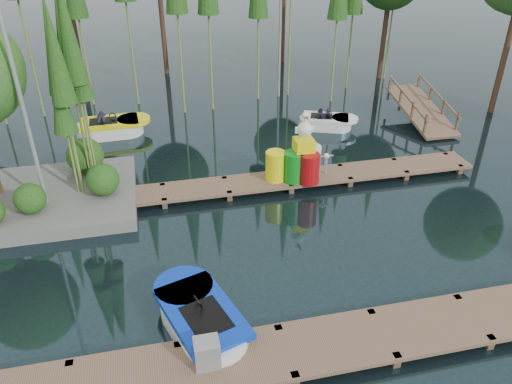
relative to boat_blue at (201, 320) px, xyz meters
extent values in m
plane|color=#1A2C31|center=(1.59, 3.30, -0.29)|extent=(90.00, 90.00, 0.00)
cube|color=brown|center=(1.59, -1.20, -0.04)|extent=(18.00, 1.50, 0.10)
cube|color=brown|center=(-2.71, -0.57, -0.24)|extent=(0.16, 0.16, 0.50)
cube|color=brown|center=(-0.56, -0.57, -0.24)|extent=(0.16, 0.16, 0.50)
cube|color=brown|center=(1.59, -1.83, -0.24)|extent=(0.16, 0.16, 0.50)
cube|color=brown|center=(1.59, -0.57, -0.24)|extent=(0.16, 0.16, 0.50)
cube|color=brown|center=(3.74, -1.83, -0.24)|extent=(0.16, 0.16, 0.50)
cube|color=brown|center=(3.74, -0.57, -0.24)|extent=(0.16, 0.16, 0.50)
cube|color=brown|center=(5.89, -1.83, -0.24)|extent=(0.16, 0.16, 0.50)
cube|color=brown|center=(5.89, -0.57, -0.24)|extent=(0.16, 0.16, 0.50)
cube|color=brown|center=(2.59, 5.80, -0.04)|extent=(15.00, 1.20, 0.10)
cube|color=brown|center=(-4.51, 5.32, -0.24)|extent=(0.16, 0.16, 0.50)
cube|color=brown|center=(-4.51, 6.28, -0.24)|extent=(0.16, 0.16, 0.50)
cube|color=brown|center=(-2.48, 5.32, -0.24)|extent=(0.16, 0.16, 0.50)
cube|color=brown|center=(-2.48, 6.28, -0.24)|extent=(0.16, 0.16, 0.50)
cube|color=brown|center=(-0.45, 5.32, -0.24)|extent=(0.16, 0.16, 0.50)
cube|color=brown|center=(-0.45, 6.28, -0.24)|extent=(0.16, 0.16, 0.50)
cube|color=brown|center=(1.58, 5.32, -0.24)|extent=(0.16, 0.16, 0.50)
cube|color=brown|center=(1.58, 6.28, -0.24)|extent=(0.16, 0.16, 0.50)
cube|color=brown|center=(3.60, 5.32, -0.24)|extent=(0.16, 0.16, 0.50)
cube|color=brown|center=(3.60, 6.28, -0.24)|extent=(0.16, 0.16, 0.50)
cube|color=brown|center=(5.63, 5.32, -0.24)|extent=(0.16, 0.16, 0.50)
cube|color=brown|center=(5.63, 6.28, -0.24)|extent=(0.16, 0.16, 0.50)
cube|color=brown|center=(7.66, 5.32, -0.24)|extent=(0.16, 0.16, 0.50)
cube|color=brown|center=(7.66, 6.28, -0.24)|extent=(0.16, 0.16, 0.50)
cube|color=brown|center=(9.69, 5.32, -0.24)|extent=(0.16, 0.16, 0.50)
cube|color=brown|center=(9.69, 6.28, -0.24)|extent=(0.16, 0.16, 0.50)
cube|color=slate|center=(-4.41, 6.30, -0.11)|extent=(6.20, 4.20, 0.42)
sphere|color=#27561B|center=(-4.21, 5.30, 0.55)|extent=(0.90, 0.90, 0.90)
sphere|color=#27561B|center=(-2.81, 7.50, 0.70)|extent=(1.20, 1.20, 1.20)
sphere|color=#27561B|center=(-2.21, 5.90, 0.60)|extent=(1.00, 1.00, 1.00)
cylinder|color=olive|center=(-2.66, 6.86, 2.67)|extent=(0.07, 0.07, 5.93)
cone|color=#27561B|center=(-2.66, 6.86, 4.75)|extent=(0.70, 0.70, 2.97)
cylinder|color=olive|center=(-2.98, 6.69, 2.54)|extent=(0.07, 0.07, 5.66)
cone|color=#27561B|center=(-2.98, 6.69, 4.52)|extent=(0.70, 0.70, 2.83)
cylinder|color=olive|center=(-2.48, 6.88, 2.32)|extent=(0.07, 0.07, 5.22)
cone|color=#27561B|center=(-2.48, 6.88, 4.15)|extent=(0.70, 0.70, 2.61)
cylinder|color=olive|center=(-2.85, 6.07, 2.47)|extent=(0.07, 0.07, 5.53)
cone|color=#27561B|center=(-2.85, 6.07, 4.41)|extent=(0.70, 0.70, 2.76)
cylinder|color=olive|center=(-3.00, 6.20, 1.71)|extent=(0.07, 0.07, 4.01)
cone|color=#27561B|center=(-3.00, 6.20, 3.12)|extent=(0.70, 0.70, 2.01)
cylinder|color=olive|center=(-2.54, 6.74, 2.76)|extent=(0.07, 0.07, 6.11)
cone|color=#27561B|center=(-2.54, 6.74, 4.90)|extent=(0.70, 0.70, 3.05)
cylinder|color=#422A1C|center=(14.33, 10.20, 2.74)|extent=(0.26, 0.26, 6.06)
cylinder|color=#422A1C|center=(11.58, 15.94, 2.22)|extent=(0.26, 0.26, 5.02)
cylinder|color=#422A1C|center=(7.33, 20.00, 2.36)|extent=(0.26, 0.26, 5.31)
cylinder|color=#422A1C|center=(0.59, 19.33, 2.94)|extent=(0.26, 0.26, 6.46)
cylinder|color=#422A1C|center=(-3.82, 19.30, 3.13)|extent=(0.26, 0.26, 6.85)
cylinder|color=olive|center=(-5.12, 14.11, 4.54)|extent=(0.09, 0.09, 9.66)
cylinder|color=olive|center=(-3.09, 15.13, 3.55)|extent=(0.09, 0.09, 7.69)
cylinder|color=olive|center=(-1.04, 14.77, 4.20)|extent=(0.09, 0.09, 8.99)
cylinder|color=olive|center=(0.96, 13.16, 3.92)|extent=(0.09, 0.09, 8.44)
cylinder|color=olive|center=(2.24, 13.29, 3.82)|extent=(0.09, 0.09, 8.22)
cylinder|color=olive|center=(4.55, 14.17, 3.41)|extent=(0.09, 0.09, 7.41)
cylinder|color=olive|center=(7.83, 13.13, 3.41)|extent=(0.09, 0.09, 7.40)
cylinder|color=olive|center=(9.22, 14.72, 3.28)|extent=(0.09, 0.09, 7.14)
cylinder|color=gray|center=(-3.91, 5.80, 3.21)|extent=(0.12, 0.12, 7.00)
cylinder|color=gray|center=(5.59, 14.30, 3.21)|extent=(0.12, 0.12, 7.00)
cube|color=brown|center=(10.59, 9.80, 0.26)|extent=(1.50, 3.94, 0.95)
cube|color=brown|center=(9.89, 8.20, 0.30)|extent=(0.08, 0.08, 0.90)
cube|color=brown|center=(9.89, 9.30, 0.41)|extent=(0.08, 0.08, 0.90)
cube|color=brown|center=(9.89, 10.40, 0.52)|extent=(0.08, 0.08, 0.90)
cube|color=brown|center=(9.89, 11.50, 0.63)|extent=(0.08, 0.08, 0.90)
cube|color=brown|center=(9.89, 9.80, 0.86)|extent=(0.06, 3.54, 0.83)
cube|color=brown|center=(11.29, 8.20, 0.30)|extent=(0.08, 0.08, 0.90)
cube|color=brown|center=(11.29, 9.30, 0.41)|extent=(0.08, 0.08, 0.90)
cube|color=brown|center=(11.29, 10.40, 0.52)|extent=(0.08, 0.08, 0.90)
cube|color=brown|center=(11.29, 11.50, 0.63)|extent=(0.08, 0.08, 0.90)
cube|color=brown|center=(11.29, 9.80, 0.86)|extent=(0.06, 3.54, 0.83)
cube|color=white|center=(0.02, -0.06, -0.07)|extent=(1.69, 1.70, 0.61)
cylinder|color=white|center=(-0.19, 0.58, -0.07)|extent=(1.68, 1.68, 0.61)
cylinder|color=white|center=(0.23, -0.71, -0.07)|extent=(1.68, 1.68, 0.61)
cube|color=#0731BC|center=(0.02, -0.06, 0.27)|extent=(2.01, 2.64, 0.16)
cylinder|color=#0731BC|center=(-0.28, 0.87, 0.27)|extent=(1.72, 1.72, 0.16)
cube|color=black|center=(0.09, -0.28, 0.32)|extent=(1.13, 1.31, 0.07)
torus|color=black|center=(-0.03, 0.10, 0.49)|extent=(0.25, 0.34, 0.30)
cube|color=white|center=(-2.21, 11.37, -0.08)|extent=(1.38, 1.37, 0.60)
cylinder|color=white|center=(-1.55, 11.40, -0.08)|extent=(1.37, 1.37, 0.60)
cylinder|color=white|center=(-2.87, 11.34, -0.08)|extent=(1.37, 1.37, 0.60)
cube|color=yellow|center=(-2.21, 11.37, 0.25)|extent=(2.33, 1.44, 0.15)
cylinder|color=yellow|center=(-1.26, 11.42, 0.25)|extent=(1.39, 1.39, 0.15)
cube|color=black|center=(-2.43, 11.36, 0.30)|extent=(1.11, 0.86, 0.07)
torus|color=black|center=(-2.05, 11.38, 0.47)|extent=(0.31, 0.18, 0.29)
imported|color=#1E1E2D|center=(-2.48, 11.36, 0.56)|extent=(0.49, 0.38, 1.06)
cube|color=white|center=(6.48, 10.13, -0.11)|extent=(1.39, 1.39, 0.49)
cylinder|color=white|center=(6.98, 9.94, -0.11)|extent=(1.38, 1.38, 0.49)
cylinder|color=white|center=(5.98, 10.33, -0.11)|extent=(1.38, 1.38, 0.49)
cube|color=white|center=(6.48, 10.13, 0.15)|extent=(2.13, 1.70, 0.12)
cylinder|color=white|center=(7.21, 9.85, 0.15)|extent=(1.41, 1.41, 0.12)
cube|color=black|center=(6.31, 10.20, 0.19)|extent=(1.06, 0.94, 0.05)
torus|color=black|center=(6.60, 10.08, 0.33)|extent=(0.28, 0.21, 0.24)
imported|color=#1E1E2D|center=(6.27, 10.22, 0.37)|extent=(0.43, 0.38, 0.80)
imported|color=#1E1E2D|center=(6.68, 10.39, 0.32)|extent=(0.34, 0.29, 0.61)
cube|color=gray|center=(-0.02, -1.20, 0.31)|extent=(0.50, 0.42, 0.61)
cylinder|color=yellow|center=(3.19, 5.80, 0.50)|extent=(0.65, 0.65, 0.98)
cylinder|color=#0E8018|center=(3.75, 5.58, 0.51)|extent=(0.67, 0.67, 1.00)
cylinder|color=white|center=(4.42, 5.92, 0.51)|extent=(0.67, 0.67, 1.00)
cylinder|color=#9E0B0F|center=(4.20, 5.36, 0.51)|extent=(0.67, 0.67, 1.00)
cube|color=yellow|center=(4.08, 5.70, 1.20)|extent=(0.61, 0.61, 0.39)
sphere|color=white|center=(4.08, 5.70, 1.73)|extent=(0.49, 0.49, 0.49)
cylinder|color=white|center=(4.08, 5.70, 2.01)|extent=(0.11, 0.11, 0.33)
sphere|color=white|center=(4.08, 5.70, 2.20)|extent=(0.22, 0.22, 0.22)
cone|color=#D64B0B|center=(4.08, 5.47, 2.17)|extent=(0.11, 0.33, 0.11)
cube|color=white|center=(4.08, 5.70, 1.73)|extent=(0.61, 0.07, 0.20)
cylinder|color=gray|center=(4.92, 5.80, 0.29)|extent=(0.09, 0.09, 0.56)
sphere|color=white|center=(4.92, 5.80, 0.66)|extent=(0.19, 0.19, 0.19)
cube|color=gray|center=(4.92, 5.80, 0.66)|extent=(0.47, 0.04, 0.04)
cone|color=#D64B0B|center=(4.92, 5.68, 0.66)|extent=(0.04, 0.09, 0.04)
camera|label=1|loc=(-0.59, -8.03, 7.95)|focal=35.00mm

